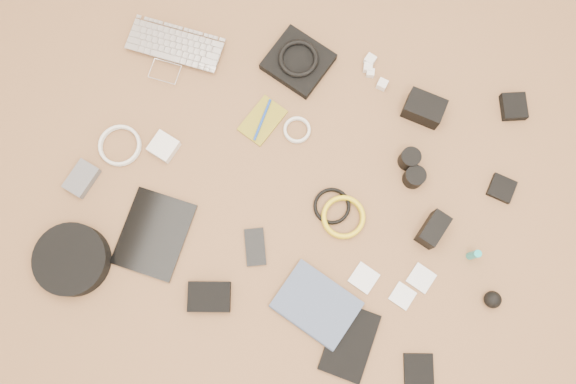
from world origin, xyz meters
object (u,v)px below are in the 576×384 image
(tablet, at_px, (154,234))
(phone, at_px, (255,247))
(dslr_camera, at_px, (424,108))
(paperback, at_px, (300,329))
(headphone_case, at_px, (72,260))
(laptop, at_px, (171,57))

(tablet, distance_m, phone, 0.32)
(dslr_camera, relative_size, paperback, 0.52)
(tablet, height_order, headphone_case, headphone_case)
(laptop, relative_size, paperback, 1.36)
(laptop, bearing_deg, phone, -48.96)
(tablet, bearing_deg, dslr_camera, 43.29)
(dslr_camera, xyz_separation_m, phone, (-0.38, -0.60, -0.03))
(dslr_camera, distance_m, headphone_case, 1.21)
(laptop, height_order, phone, laptop)
(tablet, bearing_deg, paperback, -14.26)
(headphone_case, height_order, paperback, headphone_case)
(phone, bearing_deg, dslr_camera, 33.82)
(headphone_case, bearing_deg, phone, 22.19)
(laptop, relative_size, phone, 2.71)
(dslr_camera, distance_m, paperback, 0.81)
(tablet, xyz_separation_m, paperback, (0.53, -0.14, 0.01))
(tablet, relative_size, paperback, 1.09)
(laptop, xyz_separation_m, headphone_case, (-0.05, -0.73, 0.02))
(headphone_case, bearing_deg, laptop, 86.10)
(dslr_camera, distance_m, phone, 0.71)
(dslr_camera, height_order, paperback, dslr_camera)
(laptop, bearing_deg, dslr_camera, 3.76)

